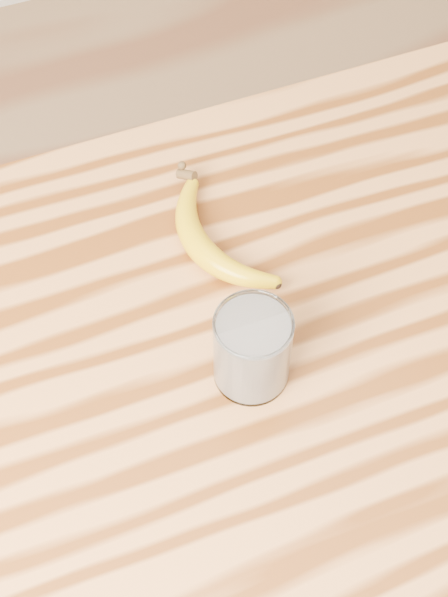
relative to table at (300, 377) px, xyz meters
name	(u,v)px	position (x,y,z in m)	size (l,w,h in m)	color
room	(358,17)	(0.00, 0.00, 0.58)	(4.04, 4.04, 2.70)	olive
table	(300,377)	(0.00, 0.00, 0.00)	(1.20, 0.80, 0.90)	#B7753B
smoothie_glass	(252,349)	(-0.09, -0.03, 0.18)	(0.09, 0.09, 0.11)	white
banana	(199,248)	(-0.09, 0.15, 0.15)	(0.11, 0.29, 0.04)	#C49A0A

